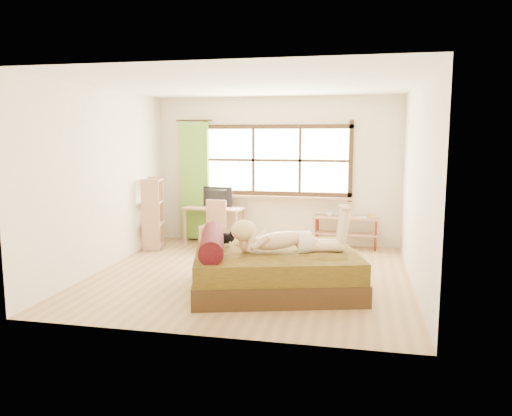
% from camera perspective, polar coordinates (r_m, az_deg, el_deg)
% --- Properties ---
extents(floor, '(4.50, 4.50, 0.00)m').
position_cam_1_polar(floor, '(7.27, -0.65, -7.70)').
color(floor, '#9E754C').
rests_on(floor, ground).
extents(ceiling, '(4.50, 4.50, 0.00)m').
position_cam_1_polar(ceiling, '(7.03, -0.69, 13.99)').
color(ceiling, white).
rests_on(ceiling, wall_back).
extents(wall_back, '(4.50, 0.00, 4.50)m').
position_cam_1_polar(wall_back, '(9.22, 2.37, 4.23)').
color(wall_back, silver).
rests_on(wall_back, floor).
extents(wall_front, '(4.50, 0.00, 4.50)m').
position_cam_1_polar(wall_front, '(4.86, -6.44, 0.52)').
color(wall_front, silver).
rests_on(wall_front, floor).
extents(wall_left, '(0.00, 4.50, 4.50)m').
position_cam_1_polar(wall_left, '(7.82, -17.00, 3.14)').
color(wall_left, silver).
rests_on(wall_left, floor).
extents(wall_right, '(0.00, 4.50, 4.50)m').
position_cam_1_polar(wall_right, '(6.89, 17.92, 2.45)').
color(wall_right, silver).
rests_on(wall_right, floor).
extents(window, '(2.80, 0.16, 1.46)m').
position_cam_1_polar(window, '(9.18, 2.35, 5.21)').
color(window, '#FFEDBF').
rests_on(window, wall_back).
extents(curtain, '(0.55, 0.10, 2.20)m').
position_cam_1_polar(curtain, '(9.50, -7.03, 3.08)').
color(curtain, '#588925').
rests_on(curtain, wall_back).
extents(bed, '(2.47, 2.17, 0.80)m').
position_cam_1_polar(bed, '(6.57, 1.76, -6.88)').
color(bed, '#351B10').
rests_on(bed, floor).
extents(woman, '(1.53, 0.79, 0.63)m').
position_cam_1_polar(woman, '(6.38, 3.50, -2.24)').
color(woman, beige).
rests_on(woman, bed).
extents(kitten, '(0.34, 0.20, 0.25)m').
position_cam_1_polar(kitten, '(6.74, -3.68, -3.31)').
color(kitten, black).
rests_on(kitten, bed).
extents(desk, '(1.15, 0.64, 0.69)m').
position_cam_1_polar(desk, '(9.27, -4.81, -0.46)').
color(desk, '#9D7255').
rests_on(desk, floor).
extents(monitor, '(0.65, 0.16, 0.37)m').
position_cam_1_polar(monitor, '(9.28, -4.74, 1.27)').
color(monitor, black).
rests_on(monitor, desk).
extents(chair, '(0.43, 0.43, 0.86)m').
position_cam_1_polar(chair, '(8.91, -4.81, -1.58)').
color(chair, '#9D7255').
rests_on(chair, floor).
extents(pipe_shelf, '(1.15, 0.34, 0.64)m').
position_cam_1_polar(pipe_shelf, '(9.04, 10.33, -1.96)').
color(pipe_shelf, '#9D7255').
rests_on(pipe_shelf, floor).
extents(cup, '(0.12, 0.12, 0.09)m').
position_cam_1_polar(cup, '(9.02, 8.39, -0.66)').
color(cup, gray).
rests_on(cup, pipe_shelf).
extents(book, '(0.17, 0.23, 0.02)m').
position_cam_1_polar(book, '(9.01, 11.56, -0.99)').
color(book, gray).
rests_on(book, pipe_shelf).
extents(bookshelf, '(0.43, 0.60, 1.25)m').
position_cam_1_polar(bookshelf, '(9.06, -11.69, -0.56)').
color(bookshelf, '#9D7255').
rests_on(bookshelf, floor).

